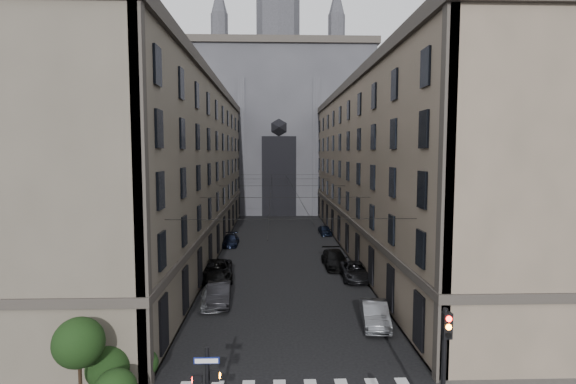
{
  "coord_description": "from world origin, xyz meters",
  "views": [
    {
      "loc": [
        -1.03,
        -14.62,
        11.19
      ],
      "look_at": [
        -0.21,
        10.21,
        8.99
      ],
      "focal_mm": 28.0,
      "sensor_mm": 36.0,
      "label": 1
    }
  ],
  "objects": [
    {
      "name": "sidewalk_left",
      "position": [
        -10.5,
        36.0,
        0.07
      ],
      "size": [
        7.0,
        80.0,
        0.15
      ],
      "primitive_type": "cube",
      "color": "#383533",
      "rests_on": "ground"
    },
    {
      "name": "sidewalk_right",
      "position": [
        10.5,
        36.0,
        0.07
      ],
      "size": [
        7.0,
        80.0,
        0.15
      ],
      "primitive_type": "cube",
      "color": "#383533",
      "rests_on": "ground"
    },
    {
      "name": "building_left",
      "position": [
        -13.44,
        36.0,
        9.34
      ],
      "size": [
        13.6,
        60.6,
        18.85
      ],
      "color": "#524B3F",
      "rests_on": "ground"
    },
    {
      "name": "building_right",
      "position": [
        13.44,
        36.0,
        9.34
      ],
      "size": [
        13.6,
        60.6,
        18.85
      ],
      "color": "brown",
      "rests_on": "ground"
    },
    {
      "name": "gothic_tower",
      "position": [
        0.0,
        74.96,
        17.8
      ],
      "size": [
        35.0,
        23.0,
        58.0
      ],
      "color": "#2D2D33",
      "rests_on": "ground"
    },
    {
      "name": "traffic_light_right",
      "position": [
        5.6,
        1.92,
        3.29
      ],
      "size": [
        0.34,
        0.5,
        5.2
      ],
      "color": "black",
      "rests_on": "ground"
    },
    {
      "name": "shrub_cluster",
      "position": [
        -8.72,
        5.01,
        1.8
      ],
      "size": [
        3.9,
        4.4,
        3.9
      ],
      "color": "black",
      "rests_on": "sidewalk_left"
    },
    {
      "name": "tram_wires",
      "position": [
        0.0,
        35.63,
        7.25
      ],
      "size": [
        14.0,
        60.0,
        0.43
      ],
      "color": "black",
      "rests_on": "ground"
    },
    {
      "name": "car_left_near",
      "position": [
        -5.51,
        17.46,
        0.72
      ],
      "size": [
        2.1,
        4.35,
        1.43
      ],
      "primitive_type": "imported",
      "rotation": [
        0.0,
        0.0,
        0.1
      ],
      "color": "slate",
      "rests_on": "ground"
    },
    {
      "name": "car_left_midnear",
      "position": [
        -5.07,
        17.78,
        0.78
      ],
      "size": [
        1.99,
        4.83,
        1.56
      ],
      "primitive_type": "imported",
      "rotation": [
        0.0,
        0.0,
        0.07
      ],
      "color": "black",
      "rests_on": "ground"
    },
    {
      "name": "car_left_midfar",
      "position": [
        -6.02,
        24.32,
        0.82
      ],
      "size": [
        3.29,
        6.15,
        1.64
      ],
      "primitive_type": "imported",
      "rotation": [
        0.0,
        0.0,
        0.1
      ],
      "color": "black",
      "rests_on": "ground"
    },
    {
      "name": "car_left_far",
      "position": [
        -6.2,
        38.79,
        0.66
      ],
      "size": [
        1.86,
        4.53,
        1.31
      ],
      "primitive_type": "imported",
      "rotation": [
        0.0,
        0.0,
        -0.0
      ],
      "color": "black",
      "rests_on": "ground"
    },
    {
      "name": "car_right_near",
      "position": [
        5.52,
        13.36,
        0.76
      ],
      "size": [
        2.11,
        4.78,
        1.52
      ],
      "primitive_type": "imported",
      "rotation": [
        0.0,
        0.0,
        -0.11
      ],
      "color": "slate",
      "rests_on": "ground"
    },
    {
      "name": "car_right_midnear",
      "position": [
        6.2,
        24.02,
        0.73
      ],
      "size": [
        2.56,
        5.32,
        1.46
      ],
      "primitive_type": "imported",
      "rotation": [
        0.0,
        0.0,
        -0.03
      ],
      "color": "black",
      "rests_on": "ground"
    },
    {
      "name": "car_right_midfar",
      "position": [
        5.0,
        28.18,
        0.8
      ],
      "size": [
        2.37,
        5.58,
        1.6
      ],
      "primitive_type": "imported",
      "rotation": [
        0.0,
        0.0,
        0.02
      ],
      "color": "black",
      "rests_on": "ground"
    },
    {
      "name": "car_right_far",
      "position": [
        5.98,
        45.4,
        0.64
      ],
      "size": [
        1.76,
        3.86,
        1.29
      ],
      "primitive_type": "imported",
      "rotation": [
        0.0,
        0.0,
        0.06
      ],
      "color": "black",
      "rests_on": "ground"
    }
  ]
}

